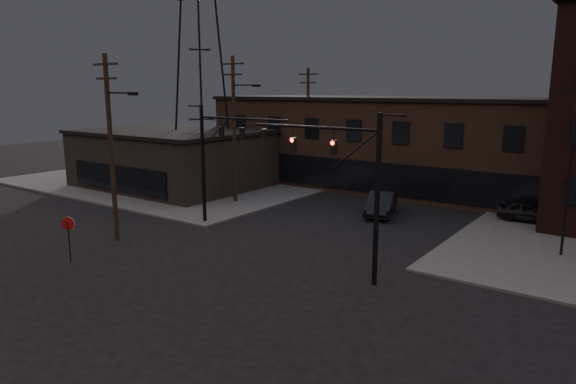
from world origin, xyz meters
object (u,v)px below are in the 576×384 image
object	(u,v)px
traffic_signal_near	(355,179)
stop_sign	(68,228)
parked_car_lot_a	(529,212)
car_crossing	(381,203)
traffic_signal_far	(217,151)

from	to	relation	value
traffic_signal_near	stop_sign	size ratio (longest dim) A/B	3.23
stop_sign	parked_car_lot_a	size ratio (longest dim) A/B	0.63
stop_sign	parked_car_lot_a	xyz separation A→B (m)	(18.03, 22.65, -1.03)
traffic_signal_near	parked_car_lot_a	xyz separation A→B (m)	(4.68, 16.16, -4.11)
traffic_signal_near	car_crossing	xyz separation A→B (m)	(-4.57, 12.68, -4.09)
parked_car_lot_a	traffic_signal_near	bearing A→B (deg)	161.85
car_crossing	traffic_signal_near	bearing A→B (deg)	-87.71
stop_sign	car_crossing	size ratio (longest dim) A/B	0.49
stop_sign	car_crossing	distance (m)	21.11
traffic_signal_far	car_crossing	size ratio (longest dim) A/B	1.57
traffic_signal_near	traffic_signal_far	distance (m)	12.57
traffic_signal_far	stop_sign	bearing A→B (deg)	-97.32
traffic_signal_far	parked_car_lot_a	distance (m)	21.42
stop_sign	car_crossing	bearing A→B (deg)	65.36
traffic_signal_near	parked_car_lot_a	distance (m)	17.32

